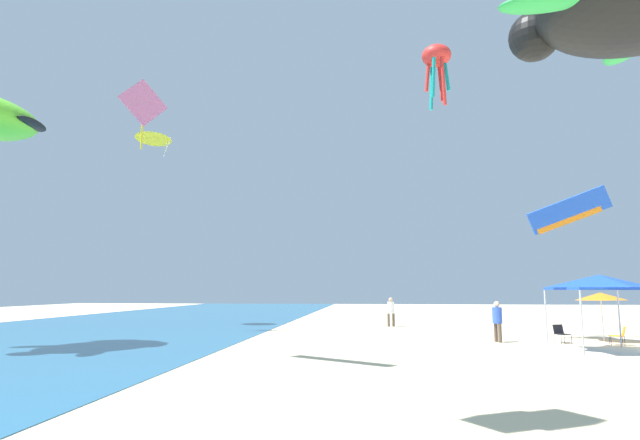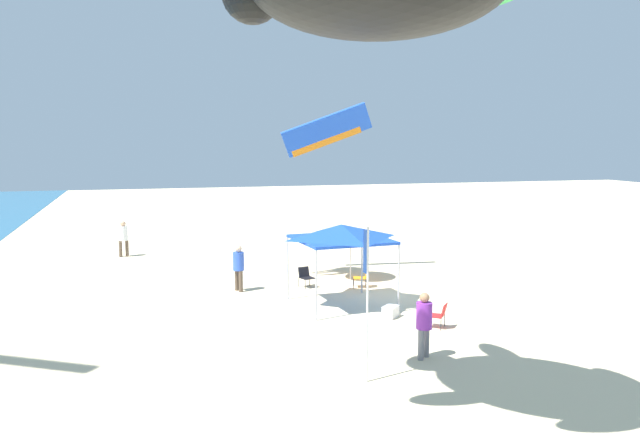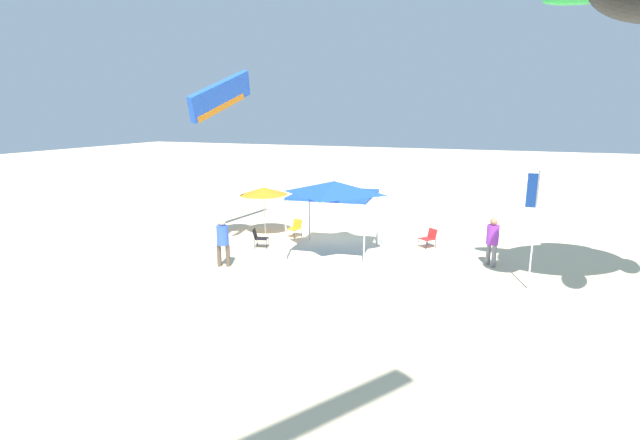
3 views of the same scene
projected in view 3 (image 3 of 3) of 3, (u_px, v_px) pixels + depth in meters
ground at (333, 241)px, 21.70m from camera, size 120.00×120.00×0.10m
canopy_tent at (334, 189)px, 19.20m from camera, size 3.47×3.44×3.02m
beach_umbrella at (264, 191)px, 22.38m from camera, size 2.27×2.27×2.30m
folding_chair_near_cooler at (259, 237)px, 20.41m from camera, size 0.75×0.67×0.82m
folding_chair_left_of_tent at (295, 227)px, 22.19m from camera, size 0.67×0.75×0.82m
folding_chair_facing_ocean at (429, 237)px, 20.40m from camera, size 0.80×0.81×0.82m
cooler_box at (387, 245)px, 20.09m from camera, size 0.72×0.73×0.40m
banner_flag at (533, 219)px, 15.16m from camera, size 0.36×0.06×3.96m
person_watching_sky at (223, 238)px, 17.73m from camera, size 0.48×0.45×1.88m
person_beachcomber at (492, 238)px, 17.79m from camera, size 0.45×0.45×1.88m
kite_parafoil_blue at (221, 96)px, 21.54m from camera, size 1.12×4.15×2.50m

